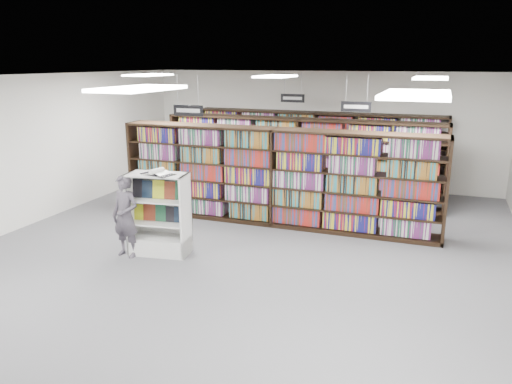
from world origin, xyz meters
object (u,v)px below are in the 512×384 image
(shopper, at_px, (125,216))
(endcap_display, at_px, (160,227))
(bookshelf_row_near, at_px, (275,177))
(open_book, at_px, (158,173))

(shopper, bearing_deg, endcap_display, 42.74)
(bookshelf_row_near, height_order, shopper, bookshelf_row_near)
(endcap_display, xyz_separation_m, shopper, (-0.49, -0.36, 0.26))
(bookshelf_row_near, xyz_separation_m, shopper, (-1.94, -2.70, -0.29))
(open_book, bearing_deg, endcap_display, 137.04)
(bookshelf_row_near, relative_size, endcap_display, 4.62)
(bookshelf_row_near, distance_m, open_book, 2.85)
(bookshelf_row_near, relative_size, shopper, 4.62)
(endcap_display, relative_size, open_book, 2.34)
(open_book, height_order, shopper, open_book)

